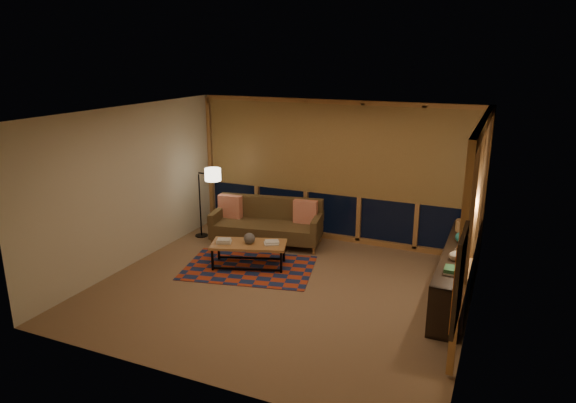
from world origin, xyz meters
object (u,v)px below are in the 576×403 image
at_px(sofa, 267,223).
at_px(bookshelf, 456,272).
at_px(coffee_table, 249,255).
at_px(floor_lamp, 200,202).

distance_m(sofa, bookshelf, 3.62).
bearing_deg(coffee_table, bookshelf, -13.30).
relative_size(sofa, floor_lamp, 1.44).
distance_m(coffee_table, bookshelf, 3.35).
xyz_separation_m(sofa, coffee_table, (0.20, -1.10, -0.21)).
xyz_separation_m(sofa, bookshelf, (3.53, -0.80, -0.06)).
bearing_deg(sofa, coffee_table, -90.09).
relative_size(sofa, coffee_table, 1.63).
height_order(sofa, floor_lamp, floor_lamp).
xyz_separation_m(floor_lamp, bookshelf, (4.92, -0.67, -0.35)).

